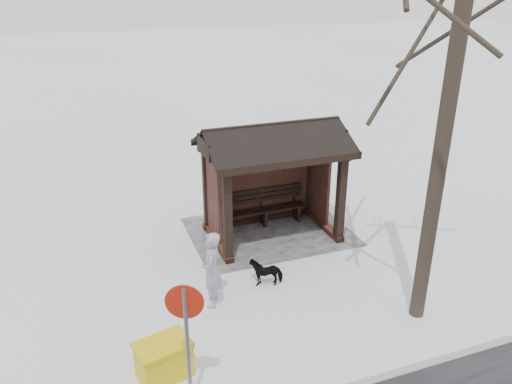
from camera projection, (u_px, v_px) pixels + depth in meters
The scene contains 8 objects.
ground at pixel (272, 235), 13.36m from camera, with size 120.00×120.00×0.00m, color white.
kerb at pixel (391, 375), 8.62m from camera, with size 120.00×0.15×0.06m, color gray.
trampled_patch at pixel (269, 231), 13.53m from camera, with size 4.20×3.20×0.02m, color #99999F.
bus_shelter at pixel (271, 157), 12.65m from camera, with size 3.60×2.40×3.09m.
pedestrian at pixel (212, 270), 10.21m from camera, with size 0.61×0.40×1.67m, color #958CA4.
dog at pixel (266, 271), 11.14m from camera, with size 0.33×0.73×0.62m, color black.
grit_bin at pixel (164, 359), 8.49m from camera, with size 1.03×0.82×0.70m.
road_sign at pixel (186, 321), 7.39m from camera, with size 0.55×0.25×2.28m.
Camera 1 is at (4.50, 10.95, 6.32)m, focal length 35.00 mm.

